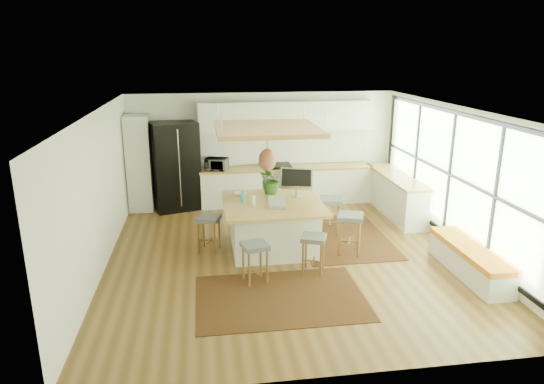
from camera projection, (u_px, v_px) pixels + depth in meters
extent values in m
plane|color=brown|center=(286.00, 256.00, 9.03)|extent=(7.00, 7.00, 0.00)
plane|color=white|center=(288.00, 110.00, 8.26)|extent=(7.00, 7.00, 0.00)
plane|color=white|center=(263.00, 148.00, 11.97)|extent=(6.50, 0.00, 6.50)
plane|color=white|center=(342.00, 272.00, 5.33)|extent=(6.50, 0.00, 6.50)
plane|color=white|center=(98.00, 194.00, 8.20)|extent=(0.00, 7.00, 7.00)
plane|color=white|center=(457.00, 179.00, 9.09)|extent=(0.00, 7.00, 7.00)
cube|color=white|center=(139.00, 164.00, 11.32)|extent=(0.55, 0.60, 2.25)
cube|color=white|center=(286.00, 186.00, 12.00)|extent=(4.20, 0.60, 0.88)
cube|color=#A67E3B|center=(287.00, 168.00, 11.87)|extent=(4.24, 0.64, 0.05)
cube|color=white|center=(285.00, 147.00, 12.02)|extent=(4.20, 0.02, 0.80)
cube|color=white|center=(286.00, 116.00, 11.65)|extent=(4.20, 0.34, 0.70)
cube|color=white|center=(396.00, 196.00, 11.21)|extent=(0.60, 2.50, 0.88)
cube|color=#A67E3B|center=(398.00, 176.00, 11.08)|extent=(0.64, 2.54, 0.05)
cube|color=black|center=(280.00, 298.00, 7.49)|extent=(2.60, 1.80, 0.01)
cube|color=black|center=(341.00, 237.00, 9.91)|extent=(1.80, 2.60, 0.01)
imported|color=#A5A5AA|center=(217.00, 163.00, 11.52)|extent=(0.58, 0.44, 0.35)
imported|color=#1E4C19|center=(272.00, 182.00, 9.62)|extent=(0.74, 0.77, 0.46)
imported|color=white|center=(241.00, 194.00, 9.52)|extent=(0.25, 0.25, 0.06)
cylinder|color=teal|center=(243.00, 197.00, 9.11)|extent=(0.07, 0.07, 0.19)
cylinder|color=white|center=(252.00, 201.00, 8.90)|extent=(0.07, 0.07, 0.19)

